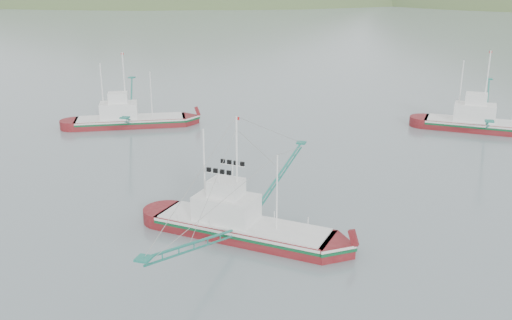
# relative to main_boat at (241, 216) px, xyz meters

# --- Properties ---
(ground) EXTENTS (1200.00, 1200.00, 0.00)m
(ground) POSITION_rel_main_boat_xyz_m (-1.20, 1.92, -1.55)
(ground) COLOR slate
(ground) RESTS_ON ground
(main_boat) EXTENTS (13.39, 23.47, 9.55)m
(main_boat) POSITION_rel_main_boat_xyz_m (0.00, 0.00, 0.00)
(main_boat) COLOR maroon
(main_boat) RESTS_ON ground
(bg_boat_left) EXTENTS (14.52, 22.82, 9.83)m
(bg_boat_left) POSITION_rel_main_boat_xyz_m (-22.89, 25.92, 0.47)
(bg_boat_left) COLOR maroon
(bg_boat_left) RESTS_ON ground
(bg_boat_right) EXTENTS (14.38, 25.53, 10.35)m
(bg_boat_right) POSITION_rel_main_boat_xyz_m (19.09, 36.02, -0.14)
(bg_boat_right) COLOR maroon
(bg_boat_right) RESTS_ON ground
(headland_left) EXTENTS (448.00, 308.00, 210.00)m
(headland_left) POSITION_rel_main_boat_xyz_m (-181.20, 361.92, -1.55)
(headland_left) COLOR #455B2F
(headland_left) RESTS_ON ground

